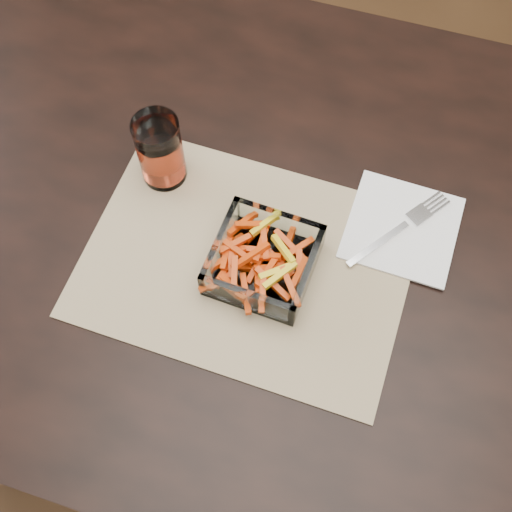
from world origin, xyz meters
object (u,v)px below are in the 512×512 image
Objects in this scene: tumbler at (160,152)px; dining_table at (352,270)px; glass_bowl at (263,262)px; fork at (401,227)px.

dining_table is at bearing -4.91° from tumbler.
dining_table is 11.26× the size of glass_bowl.
glass_bowl is 0.21m from fork.
dining_table is 0.18m from glass_bowl.
fork is (0.36, 0.01, -0.05)m from tumbler.
tumbler reaches higher than fork.
glass_bowl is 1.21× the size of tumbler.
fork is at bearing 38.15° from dining_table.
fork is (0.17, 0.12, -0.02)m from glass_bowl.
fork is at bearing 35.03° from glass_bowl.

